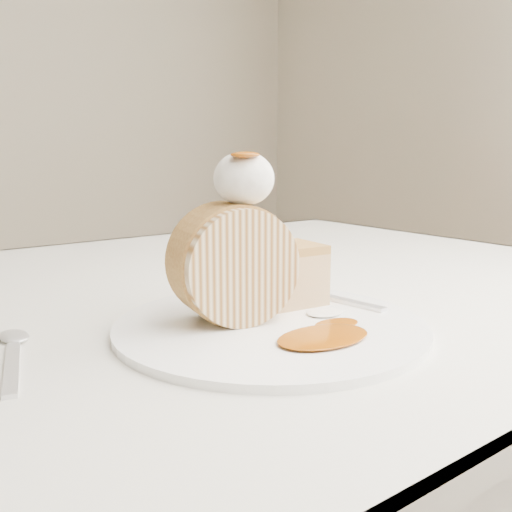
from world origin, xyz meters
TOP-DOWN VIEW (x-y plane):
  - table at (0.00, 0.20)m, footprint 1.40×0.90m
  - plate at (0.04, 0.01)m, footprint 0.33×0.33m
  - roulade_slice at (0.01, 0.04)m, footprint 0.12×0.08m
  - cake_chunk at (0.10, 0.05)m, footprint 0.07×0.07m
  - whipped_cream at (0.03, 0.03)m, footprint 0.06×0.06m
  - caramel_drizzle at (0.02, 0.02)m, footprint 0.03×0.02m
  - caramel_pool at (0.04, -0.06)m, footprint 0.10×0.07m
  - fork at (0.15, 0.03)m, footprint 0.05×0.18m
  - spoon at (-0.19, 0.05)m, footprint 0.06×0.15m

SIDE VIEW (x-z plane):
  - table at x=0.00m, z-range 0.29..1.04m
  - spoon at x=-0.19m, z-range 0.75..0.75m
  - plate at x=0.04m, z-range 0.75..0.76m
  - fork at x=0.15m, z-range 0.76..0.76m
  - caramel_pool at x=0.04m, z-range 0.76..0.76m
  - cake_chunk at x=0.10m, z-range 0.76..0.81m
  - roulade_slice at x=0.01m, z-range 0.76..0.87m
  - whipped_cream at x=0.03m, z-range 0.87..0.92m
  - caramel_drizzle at x=0.02m, z-range 0.92..0.93m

